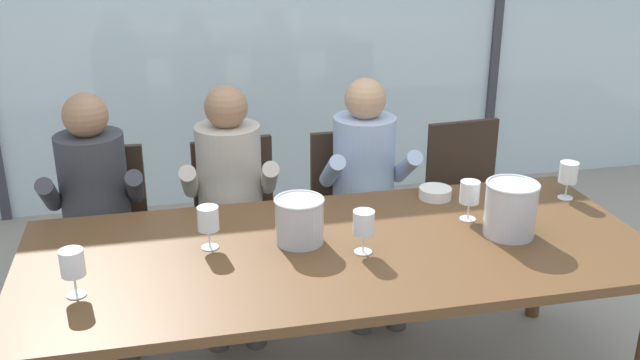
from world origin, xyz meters
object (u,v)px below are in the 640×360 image
(person_charcoal_jacket, at_px, (95,202))
(wine_glass_by_right_taster, at_px, (73,265))
(wine_glass_near_bucket, at_px, (470,194))
(dining_table, at_px, (339,260))
(chair_near_curtain, at_px, (103,222))
(tasting_bowl, at_px, (435,193))
(chair_left_of_center, at_px, (238,212))
(wine_glass_by_left_taster, at_px, (364,224))
(person_beige_jumper, at_px, (230,191))
(person_pale_blue_shirt, at_px, (367,180))
(chair_center, at_px, (353,202))
(wine_glass_spare_empty, at_px, (568,174))
(ice_bucket_primary, at_px, (511,208))
(ice_bucket_secondary, at_px, (299,220))
(wine_glass_center_pour, at_px, (208,220))
(chair_right_of_center, at_px, (469,189))

(person_charcoal_jacket, xyz_separation_m, wine_glass_by_right_taster, (0.01, -0.96, 0.17))
(person_charcoal_jacket, bearing_deg, wine_glass_near_bucket, -25.07)
(dining_table, relative_size, person_charcoal_jacket, 2.10)
(chair_near_curtain, relative_size, tasting_bowl, 5.78)
(chair_near_curtain, xyz_separation_m, chair_left_of_center, (0.68, -0.02, 0.00))
(wine_glass_by_left_taster, xyz_separation_m, wine_glass_near_bucket, (0.52, 0.20, -0.00))
(dining_table, distance_m, chair_left_of_center, 0.99)
(chair_near_curtain, height_order, person_beige_jumper, person_beige_jumper)
(person_pale_blue_shirt, xyz_separation_m, tasting_bowl, (0.21, -0.41, 0.08))
(chair_near_curtain, bearing_deg, person_charcoal_jacket, -89.22)
(chair_center, relative_size, wine_glass_spare_empty, 4.96)
(person_charcoal_jacket, xyz_separation_m, person_beige_jumper, (0.64, 0.00, 0.00))
(ice_bucket_primary, relative_size, tasting_bowl, 1.52)
(dining_table, height_order, person_charcoal_jacket, person_charcoal_jacket)
(tasting_bowl, distance_m, wine_glass_by_right_taster, 1.63)
(ice_bucket_secondary, height_order, tasting_bowl, ice_bucket_secondary)
(wine_glass_center_pour, height_order, wine_glass_by_right_taster, same)
(wine_glass_by_right_taster, bearing_deg, chair_center, 40.25)
(person_pale_blue_shirt, height_order, ice_bucket_secondary, person_pale_blue_shirt)
(ice_bucket_primary, bearing_deg, tasting_bowl, 109.66)
(chair_right_of_center, bearing_deg, dining_table, -140.24)
(wine_glass_near_bucket, distance_m, wine_glass_by_right_taster, 1.61)
(person_pale_blue_shirt, relative_size, wine_glass_by_right_taster, 6.80)
(chair_right_of_center, bearing_deg, tasting_bowl, -131.62)
(chair_right_of_center, distance_m, wine_glass_spare_empty, 0.80)
(chair_left_of_center, relative_size, person_beige_jumper, 0.73)
(chair_near_curtain, height_order, chair_center, same)
(ice_bucket_secondary, bearing_deg, dining_table, -28.03)
(dining_table, height_order, wine_glass_by_left_taster, wine_glass_by_left_taster)
(chair_center, height_order, chair_right_of_center, same)
(person_beige_jumper, relative_size, ice_bucket_secondary, 5.87)
(person_charcoal_jacket, relative_size, wine_glass_near_bucket, 6.80)
(person_beige_jumper, bearing_deg, chair_left_of_center, 75.07)
(person_pale_blue_shirt, relative_size, wine_glass_center_pour, 6.80)
(chair_right_of_center, bearing_deg, ice_bucket_secondary, -146.48)
(wine_glass_center_pour, bearing_deg, wine_glass_by_left_taster, -16.26)
(chair_near_curtain, height_order, ice_bucket_secondary, ice_bucket_secondary)
(tasting_bowl, bearing_deg, wine_glass_spare_empty, -12.56)
(tasting_bowl, distance_m, wine_glass_spare_empty, 0.61)
(chair_center, bearing_deg, ice_bucket_secondary, -118.21)
(ice_bucket_primary, xyz_separation_m, ice_bucket_secondary, (-0.85, 0.12, -0.02))
(ice_bucket_primary, bearing_deg, wine_glass_spare_empty, 34.56)
(chair_left_of_center, bearing_deg, person_pale_blue_shirt, -17.59)
(chair_left_of_center, relative_size, tasting_bowl, 5.78)
(chair_left_of_center, relative_size, wine_glass_center_pour, 4.96)
(dining_table, distance_m, wine_glass_center_pour, 0.54)
(ice_bucket_secondary, bearing_deg, ice_bucket_primary, -7.93)
(person_pale_blue_shirt, xyz_separation_m, wine_glass_by_left_taster, (-0.27, -0.87, 0.17))
(person_beige_jumper, height_order, wine_glass_by_right_taster, person_beige_jumper)
(tasting_bowl, bearing_deg, ice_bucket_primary, -70.34)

